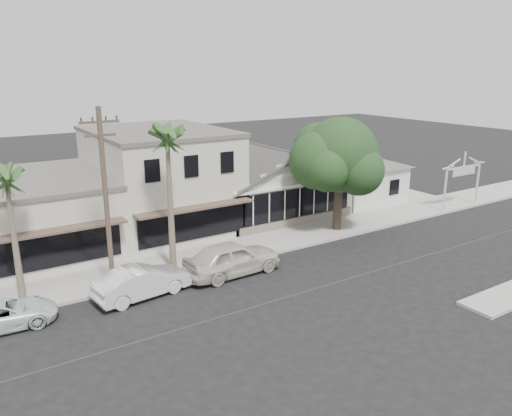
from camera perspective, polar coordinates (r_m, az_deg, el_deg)
ground at (r=25.68m, az=7.55°, el=-8.90°), size 140.00×140.00×0.00m
sidewalk_north at (r=27.57m, az=-14.94°, el=-7.37°), size 90.00×3.50×0.15m
corner_shop at (r=37.20m, az=1.20°, el=3.31°), size 10.40×8.60×5.10m
side_cottage at (r=41.79m, az=11.32°, el=2.83°), size 6.00×6.00×3.00m
arch_sign at (r=41.47m, az=22.65°, el=4.16°), size 4.12×0.12×3.95m
row_building_near at (r=34.29m, az=-10.95°, el=3.02°), size 8.00×10.00×6.50m
row_building_midnear at (r=32.45m, az=-25.69°, el=-1.12°), size 10.00×10.00×4.20m
utility_pole at (r=24.40m, az=-16.79°, el=1.16°), size 1.80×0.24×9.00m
car_0 at (r=26.62m, az=-2.74°, el=-5.74°), size 5.39×2.30×1.81m
car_1 at (r=24.76m, az=-12.90°, el=-8.21°), size 4.82×2.20×1.53m
car_2 at (r=24.05m, az=-27.04°, el=-10.80°), size 4.53×2.29×1.23m
shade_tree at (r=33.10m, az=9.23°, el=5.80°), size 6.89×6.23×7.65m
palm_east at (r=25.88m, az=-10.12°, el=7.81°), size 2.95×2.95×8.38m
palm_mid at (r=24.69m, az=-26.66°, el=2.94°), size 2.62×2.62×6.92m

